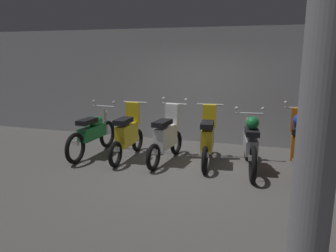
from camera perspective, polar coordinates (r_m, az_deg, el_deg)
name	(u,v)px	position (r m, az deg, el deg)	size (l,w,h in m)	color
ground_plane	(179,171)	(6.37, 1.91, -7.86)	(80.00, 80.00, 0.00)	#565451
back_wall	(205,86)	(8.42, 6.49, 6.92)	(16.00, 0.30, 2.84)	#ADADB2
motorbike_slot_0	(93,133)	(7.48, -12.86, -1.18)	(0.59, 1.95, 1.15)	black
motorbike_slot_1	(128,134)	(7.07, -6.99, -1.46)	(0.56, 1.68, 1.18)	black
motorbike_slot_2	(166,137)	(6.81, -0.28, -1.87)	(0.59, 1.68, 1.29)	black
motorbike_slot_3	(208,138)	(6.74, 6.89, -2.15)	(0.56, 1.68, 1.18)	black
motorbike_slot_4	(250,143)	(6.52, 14.06, -2.90)	(0.58, 1.94, 1.15)	black
motorbike_slot_5	(297,142)	(6.68, 21.47, -2.67)	(0.59, 1.68, 1.29)	black
support_pillar	(318,137)	(3.45, 24.52, -1.74)	(0.40, 0.40, 2.84)	gray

